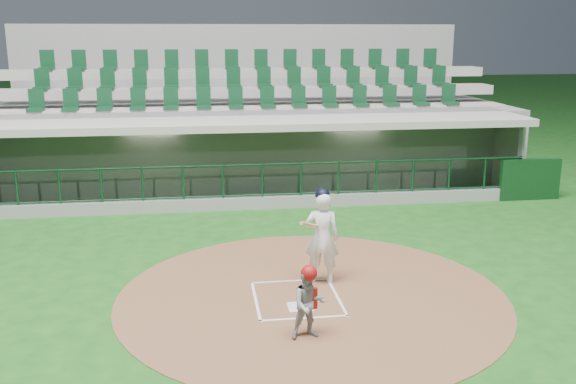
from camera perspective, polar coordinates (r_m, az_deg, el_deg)
name	(u,v)px	position (r m, az deg, el deg)	size (l,w,h in m)	color
ground	(294,293)	(12.18, 0.56, -8.94)	(120.00, 120.00, 0.00)	#154914
dirt_circle	(312,296)	(12.04, 2.13, -9.20)	(7.20, 7.20, 0.01)	brown
home_plate	(300,307)	(11.53, 1.08, -10.18)	(0.43, 0.43, 0.02)	silver
batter_box_chalk	(297,298)	(11.90, 0.78, -9.43)	(1.55, 1.80, 0.01)	white
dugout_structure	(256,162)	(19.34, -2.82, 2.70)	(16.40, 3.70, 3.00)	slate
seating_deck	(248,131)	(22.31, -3.59, 5.41)	(17.00, 6.72, 5.15)	gray
batter	(322,236)	(12.35, 3.04, -3.91)	(0.91, 0.93, 1.88)	white
catcher	(309,302)	(10.26, 1.86, -9.76)	(0.60, 0.49, 1.22)	#929297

